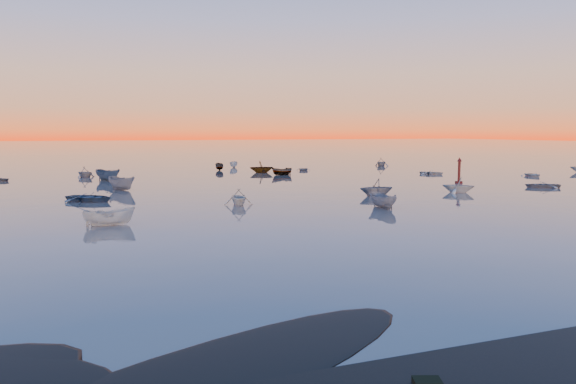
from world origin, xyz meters
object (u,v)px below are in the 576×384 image
channel_marker (459,172)px  boat_near_center (109,225)px  boat_near_left (90,201)px  boat_near_right (458,192)px

channel_marker → boat_near_center: bearing=-158.0°
boat_near_left → boat_near_center: bearing=-137.8°
boat_near_left → boat_near_center: size_ratio=1.29×
boat_near_center → boat_near_right: 37.01m
boat_near_center → boat_near_left: bearing=3.2°
boat_near_right → channel_marker: size_ratio=1.04×
boat_near_center → channel_marker: (43.25, 17.50, 1.31)m
boat_near_center → channel_marker: size_ratio=1.06×
boat_near_center → boat_near_right: (36.04, 8.42, 0.00)m
boat_near_center → boat_near_right: bearing=-76.7°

